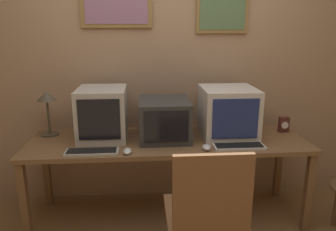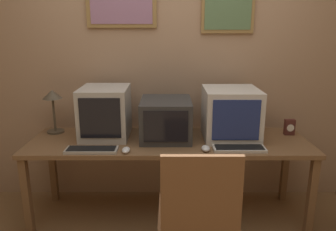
{
  "view_description": "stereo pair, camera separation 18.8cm",
  "coord_description": "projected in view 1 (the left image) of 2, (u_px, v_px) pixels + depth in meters",
  "views": [
    {
      "loc": [
        -0.2,
        -1.75,
        1.63
      ],
      "look_at": [
        0.0,
        0.81,
        0.93
      ],
      "focal_mm": 35.0,
      "sensor_mm": 36.0,
      "label": 1
    },
    {
      "loc": [
        -0.01,
        -1.76,
        1.63
      ],
      "look_at": [
        0.0,
        0.81,
        0.93
      ],
      "focal_mm": 35.0,
      "sensor_mm": 36.0,
      "label": 2
    }
  ],
  "objects": [
    {
      "name": "monitor_left",
      "position": [
        103.0,
        113.0,
        2.73
      ],
      "size": [
        0.39,
        0.46,
        0.42
      ],
      "color": "#B7B2A8",
      "rests_on": "desk"
    },
    {
      "name": "office_chair",
      "position": [
        206.0,
        228.0,
        2.04
      ],
      "size": [
        0.51,
        0.51,
        0.97
      ],
      "color": "black",
      "rests_on": "ground_plane"
    },
    {
      "name": "monitor_center",
      "position": [
        164.0,
        119.0,
        2.74
      ],
      "size": [
        0.42,
        0.49,
        0.33
      ],
      "color": "#333333",
      "rests_on": "desk"
    },
    {
      "name": "mouse_far_corner",
      "position": [
        207.0,
        147.0,
        2.5
      ],
      "size": [
        0.06,
        0.1,
        0.04
      ],
      "color": "silver",
      "rests_on": "desk"
    },
    {
      "name": "keyboard_side",
      "position": [
        239.0,
        147.0,
        2.54
      ],
      "size": [
        0.4,
        0.14,
        0.03
      ],
      "color": "beige",
      "rests_on": "desk"
    },
    {
      "name": "monitor_right",
      "position": [
        228.0,
        112.0,
        2.77
      ],
      "size": [
        0.45,
        0.47,
        0.42
      ],
      "color": "beige",
      "rests_on": "desk"
    },
    {
      "name": "desk_lamp",
      "position": [
        47.0,
        102.0,
        2.77
      ],
      "size": [
        0.17,
        0.17,
        0.38
      ],
      "color": "#4C4233",
      "rests_on": "desk"
    },
    {
      "name": "wall_back",
      "position": [
        164.0,
        63.0,
        3.01
      ],
      "size": [
        8.0,
        0.08,
        2.6
      ],
      "color": "tan",
      "rests_on": "ground_plane"
    },
    {
      "name": "mouse_near_keyboard",
      "position": [
        127.0,
        151.0,
        2.43
      ],
      "size": [
        0.06,
        0.11,
        0.04
      ],
      "color": "silver",
      "rests_on": "desk"
    },
    {
      "name": "desk",
      "position": [
        168.0,
        147.0,
        2.74
      ],
      "size": [
        2.3,
        0.69,
        0.72
      ],
      "color": "brown",
      "rests_on": "ground_plane"
    },
    {
      "name": "keyboard_main",
      "position": [
        92.0,
        152.0,
        2.43
      ],
      "size": [
        0.39,
        0.14,
        0.03
      ],
      "color": "#A8A399",
      "rests_on": "desk"
    },
    {
      "name": "desk_clock",
      "position": [
        284.0,
        124.0,
        2.92
      ],
      "size": [
        0.09,
        0.05,
        0.14
      ],
      "color": "#4C231E",
      "rests_on": "desk"
    }
  ]
}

